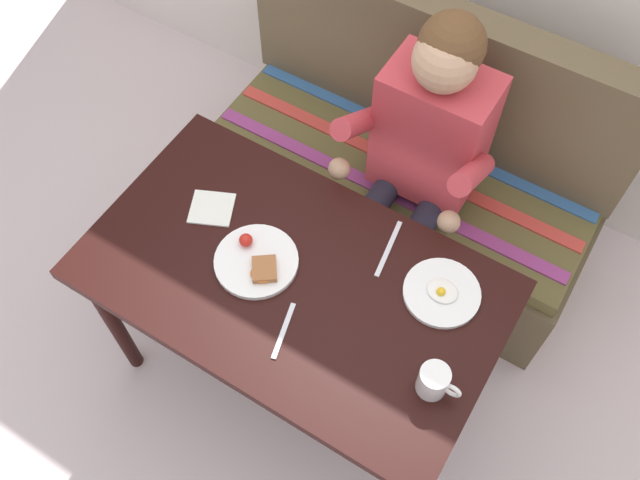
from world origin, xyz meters
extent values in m
plane|color=beige|center=(0.00, 0.00, 0.00)|extent=(8.00, 8.00, 0.00)
cube|color=black|center=(0.00, 0.00, 0.71)|extent=(1.20, 0.70, 0.04)
cylinder|color=black|center=(-0.54, -0.29, 0.34)|extent=(0.05, 0.05, 0.69)
cylinder|color=black|center=(-0.54, 0.29, 0.34)|extent=(0.05, 0.05, 0.69)
cylinder|color=black|center=(0.54, 0.29, 0.34)|extent=(0.05, 0.05, 0.69)
cube|color=brown|center=(0.00, 0.72, 0.20)|extent=(1.44, 0.56, 0.40)
cube|color=brown|center=(0.00, 0.72, 0.43)|extent=(1.40, 0.52, 0.06)
cube|color=brown|center=(0.00, 0.94, 0.73)|extent=(1.44, 0.12, 0.54)
cube|color=#93387A|center=(0.00, 0.58, 0.46)|extent=(1.38, 0.05, 0.01)
cube|color=#C63D33|center=(0.00, 0.72, 0.46)|extent=(1.38, 0.05, 0.01)
cube|color=#336099|center=(0.00, 0.86, 0.46)|extent=(1.38, 0.05, 0.01)
cube|color=#BC373E|center=(0.11, 0.66, 0.76)|extent=(0.34, 0.22, 0.48)
sphere|color=tan|center=(0.11, 0.64, 1.09)|extent=(0.19, 0.19, 0.19)
sphere|color=brown|center=(0.11, 0.67, 1.12)|extent=(0.19, 0.19, 0.19)
cylinder|color=#BC373E|center=(-0.08, 0.52, 0.83)|extent=(0.07, 0.29, 0.23)
cylinder|color=#BC373E|center=(0.30, 0.52, 0.83)|extent=(0.07, 0.29, 0.23)
sphere|color=tan|center=(-0.08, 0.40, 0.73)|extent=(0.07, 0.07, 0.07)
sphere|color=tan|center=(0.30, 0.40, 0.73)|extent=(0.07, 0.07, 0.07)
cylinder|color=#232333|center=(0.02, 0.49, 0.52)|extent=(0.09, 0.34, 0.09)
cylinder|color=#232333|center=(0.02, 0.32, 0.26)|extent=(0.08, 0.08, 0.52)
cube|color=black|center=(0.02, 0.26, 0.03)|extent=(0.09, 0.20, 0.05)
cylinder|color=#232333|center=(0.19, 0.49, 0.52)|extent=(0.09, 0.34, 0.09)
cylinder|color=#232333|center=(0.19, 0.32, 0.26)|extent=(0.08, 0.08, 0.52)
cube|color=black|center=(0.19, 0.26, 0.03)|extent=(0.09, 0.20, 0.05)
cylinder|color=white|center=(-0.11, -0.02, 0.74)|extent=(0.24, 0.24, 0.02)
cube|color=#9D5D33|center=(-0.07, -0.03, 0.76)|extent=(0.10, 0.10, 0.02)
sphere|color=red|center=(-0.17, 0.01, 0.76)|extent=(0.04, 0.04, 0.04)
ellipsoid|color=#CC6623|center=(-0.07, -0.05, 0.76)|extent=(0.06, 0.05, 0.02)
cylinder|color=white|center=(0.39, 0.17, 0.74)|extent=(0.22, 0.22, 0.01)
ellipsoid|color=white|center=(0.39, 0.17, 0.75)|extent=(0.09, 0.08, 0.01)
sphere|color=yellow|center=(0.38, 0.16, 0.76)|extent=(0.03, 0.03, 0.03)
cylinder|color=white|center=(0.48, -0.09, 0.78)|extent=(0.08, 0.08, 0.10)
cylinder|color=brown|center=(0.48, -0.09, 0.82)|extent=(0.07, 0.07, 0.01)
torus|color=white|center=(0.53, -0.09, 0.78)|extent=(0.05, 0.01, 0.05)
cube|color=silver|center=(-0.33, 0.07, 0.73)|extent=(0.17, 0.16, 0.01)
cube|color=silver|center=(0.07, -0.15, 0.73)|extent=(0.06, 0.17, 0.00)
cube|color=silver|center=(0.19, 0.22, 0.73)|extent=(0.04, 0.20, 0.00)
camera|label=1|loc=(0.56, -0.76, 2.45)|focal=38.68mm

